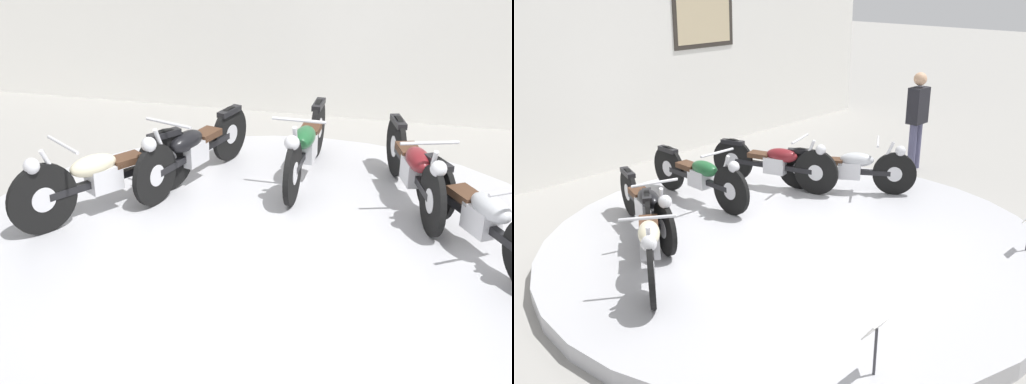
# 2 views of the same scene
# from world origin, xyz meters

# --- Properties ---
(ground_plane) EXTENTS (60.00, 60.00, 0.00)m
(ground_plane) POSITION_xyz_m (0.00, 0.00, 0.00)
(ground_plane) COLOR gray
(display_platform) EXTENTS (5.99, 5.99, 0.18)m
(display_platform) POSITION_xyz_m (0.00, 0.00, 0.09)
(display_platform) COLOR #ADADB2
(display_platform) RESTS_ON ground_plane
(motorcycle_cream) EXTENTS (1.20, 1.69, 0.81)m
(motorcycle_cream) POSITION_xyz_m (-1.74, 0.50, 0.58)
(motorcycle_cream) COLOR black
(motorcycle_cream) RESTS_ON display_platform
(motorcycle_black) EXTENTS (0.71, 1.89, 0.79)m
(motorcycle_black) POSITION_xyz_m (-1.14, 1.38, 0.56)
(motorcycle_black) COLOR black
(motorcycle_black) RESTS_ON display_platform
(motorcycle_green) EXTENTS (0.54, 2.00, 0.80)m
(motorcycle_green) POSITION_xyz_m (-0.00, 1.74, 0.57)
(motorcycle_green) COLOR black
(motorcycle_green) RESTS_ON display_platform
(motorcycle_maroon) EXTENTS (0.71, 1.93, 0.80)m
(motorcycle_maroon) POSITION_xyz_m (1.14, 1.38, 0.58)
(motorcycle_maroon) COLOR black
(motorcycle_maroon) RESTS_ON display_platform
(motorcycle_silver) EXTENTS (1.11, 1.68, 0.78)m
(motorcycle_silver) POSITION_xyz_m (1.74, 0.50, 0.56)
(motorcycle_silver) COLOR black
(motorcycle_silver) RESTS_ON display_platform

